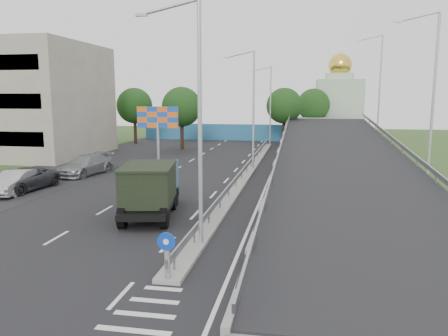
% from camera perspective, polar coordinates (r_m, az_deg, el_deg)
% --- Properties ---
extents(ground, '(160.00, 160.00, 0.00)m').
position_cam_1_polar(ground, '(13.95, -10.19, -18.28)').
color(ground, '#2D4C1E').
rests_on(ground, ground).
extents(road_surface, '(26.00, 90.00, 0.04)m').
position_cam_1_polar(road_surface, '(33.05, -3.08, -1.90)').
color(road_surface, black).
rests_on(road_surface, ground).
extents(parking_strip, '(8.00, 90.00, 0.05)m').
position_cam_1_polar(parking_strip, '(38.14, -22.46, -1.09)').
color(parking_strip, black).
rests_on(parking_strip, ground).
extents(median, '(1.00, 44.00, 0.20)m').
position_cam_1_polar(median, '(36.38, 2.97, -0.70)').
color(median, gray).
rests_on(median, ground).
extents(overpass_ramp, '(10.00, 50.00, 3.50)m').
position_cam_1_polar(overpass_ramp, '(35.99, 14.93, 1.54)').
color(overpass_ramp, gray).
rests_on(overpass_ramp, ground).
extents(median_guardrail, '(0.09, 44.00, 0.71)m').
position_cam_1_polar(median_guardrail, '(36.27, 2.98, 0.30)').
color(median_guardrail, gray).
rests_on(median_guardrail, median).
extents(sign_bollard, '(0.64, 0.23, 1.67)m').
position_cam_1_polar(sign_bollard, '(15.40, -7.45, -11.26)').
color(sign_bollard, black).
rests_on(sign_bollard, median).
extents(lamp_post_near, '(2.74, 0.18, 10.08)m').
position_cam_1_polar(lamp_post_near, '(18.09, -3.76, 7.34)').
color(lamp_post_near, '#B2B5B7').
rests_on(lamp_post_near, median).
extents(lamp_post_mid, '(2.74, 0.18, 10.08)m').
position_cam_1_polar(lamp_post_mid, '(37.80, 3.60, 8.37)').
color(lamp_post_mid, '#B2B5B7').
rests_on(lamp_post_mid, median).
extents(lamp_post_far, '(2.74, 0.18, 10.08)m').
position_cam_1_polar(lamp_post_far, '(57.72, 5.90, 8.66)').
color(lamp_post_far, '#B2B5B7').
rests_on(lamp_post_far, median).
extents(blue_wall, '(30.00, 0.50, 2.40)m').
position_cam_1_polar(blue_wall, '(64.32, 2.58, 4.65)').
color(blue_wall, teal).
rests_on(blue_wall, ground).
extents(church, '(7.00, 7.00, 13.80)m').
position_cam_1_polar(church, '(71.77, 14.73, 8.13)').
color(church, '#B2CCAD').
rests_on(church, ground).
extents(billboard, '(4.00, 0.24, 5.50)m').
position_cam_1_polar(billboard, '(41.83, -8.67, 6.15)').
color(billboard, '#B2B5B7').
rests_on(billboard, ground).
extents(tree_left_mid, '(4.80, 4.80, 7.60)m').
position_cam_1_polar(tree_left_mid, '(53.55, -5.56, 7.94)').
color(tree_left_mid, black).
rests_on(tree_left_mid, ground).
extents(tree_median_far, '(4.80, 4.80, 7.60)m').
position_cam_1_polar(tree_median_far, '(59.61, 7.87, 8.04)').
color(tree_median_far, black).
rests_on(tree_median_far, ground).
extents(tree_left_far, '(4.80, 4.80, 7.60)m').
position_cam_1_polar(tree_left_far, '(60.85, -11.61, 7.96)').
color(tree_left_far, black).
rests_on(tree_left_far, ground).
extents(tree_ramp_far, '(4.80, 4.80, 7.60)m').
position_cam_1_polar(tree_ramp_far, '(66.58, 11.60, 8.06)').
color(tree_ramp_far, black).
rests_on(tree_ramp_far, ground).
extents(dump_truck, '(3.52, 6.91, 2.90)m').
position_cam_1_polar(dump_truck, '(24.12, -9.48, -2.34)').
color(dump_truck, black).
rests_on(dump_truck, ground).
extents(parked_car_b, '(1.99, 4.80, 1.55)m').
position_cam_1_polar(parked_car_b, '(32.39, -25.58, -1.66)').
color(parked_car_b, '#9E9CA2').
rests_on(parked_car_b, ground).
extents(parked_car_c, '(3.08, 5.74, 1.53)m').
position_cam_1_polar(parked_car_c, '(33.07, -24.88, -1.41)').
color(parked_car_c, '#2A2A2E').
rests_on(parked_car_c, ground).
extents(parked_car_d, '(3.21, 5.97, 1.65)m').
position_cam_1_polar(parked_car_d, '(37.90, -17.65, 0.38)').
color(parked_car_d, gray).
rests_on(parked_car_d, ground).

